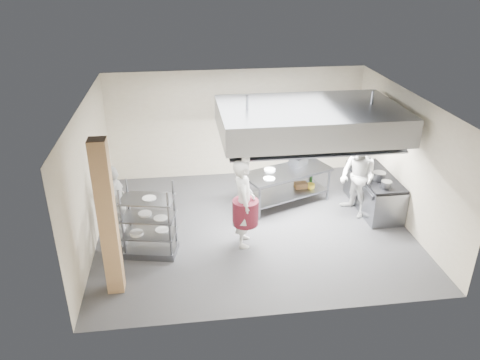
{
  "coord_description": "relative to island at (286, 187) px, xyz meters",
  "views": [
    {
      "loc": [
        -1.54,
        -9.23,
        5.64
      ],
      "look_at": [
        -0.28,
        0.2,
        1.11
      ],
      "focal_mm": 35.0,
      "sensor_mm": 36.0,
      "label": 1
    }
  ],
  "objects": [
    {
      "name": "wall_left",
      "position": [
        -4.5,
        -1.0,
        1.04
      ],
      "size": [
        0.0,
        6.0,
        6.0
      ],
      "primitive_type": "plane",
      "rotation": [
        1.57,
        0.0,
        1.57
      ],
      "color": "#BDB096",
      "rests_on": "ground"
    },
    {
      "name": "pass_rack",
      "position": [
        -3.29,
        -1.79,
        0.34
      ],
      "size": [
        1.16,
        0.82,
        1.59
      ],
      "primitive_type": null,
      "rotation": [
        0.0,
        0.0,
        -0.2
      ],
      "color": "gray",
      "rests_on": "floor"
    },
    {
      "name": "cooking_range",
      "position": [
        2.08,
        -0.5,
        -0.04
      ],
      "size": [
        0.8,
        2.0,
        0.84
      ],
      "primitive_type": "cube",
      "color": "gray",
      "rests_on": "floor"
    },
    {
      "name": "chef_head",
      "position": [
        -1.32,
        -1.66,
        0.53
      ],
      "size": [
        0.53,
        0.76,
        1.98
      ],
      "primitive_type": "imported",
      "rotation": [
        0.0,
        0.0,
        1.48
      ],
      "color": "silver",
      "rests_on": "floor"
    },
    {
      "name": "ceiling",
      "position": [
        -1.0,
        -1.0,
        2.54
      ],
      "size": [
        7.0,
        7.0,
        0.0
      ],
      "primitive_type": "plane",
      "rotation": [
        3.14,
        0.0,
        0.0
      ],
      "color": "silver",
      "rests_on": "wall_back"
    },
    {
      "name": "island_undershelf",
      "position": [
        -0.0,
        0.0,
        -0.16
      ],
      "size": [
        2.19,
        1.51,
        0.04
      ],
      "primitive_type": "cube",
      "rotation": [
        0.0,
        0.0,
        0.38
      ],
      "color": "slate",
      "rests_on": "island"
    },
    {
      "name": "column",
      "position": [
        -3.9,
        -2.9,
        1.04
      ],
      "size": [
        0.3,
        0.3,
        3.0
      ],
      "primitive_type": "cube",
      "color": "tan",
      "rests_on": "floor"
    },
    {
      "name": "island_worktop",
      "position": [
        0.0,
        0.0,
        0.42
      ],
      "size": [
        2.38,
        1.66,
        0.06
      ],
      "primitive_type": "cube",
      "rotation": [
        0.0,
        0.0,
        0.38
      ],
      "color": "gray",
      "rests_on": "island"
    },
    {
      "name": "chef_plating",
      "position": [
        -4.0,
        -1.3,
        0.47
      ],
      "size": [
        0.62,
        1.14,
        1.84
      ],
      "primitive_type": "imported",
      "rotation": [
        0.0,
        0.0,
        -1.73
      ],
      "color": "white",
      "rests_on": "floor"
    },
    {
      "name": "chef_line",
      "position": [
        1.53,
        -0.73,
        0.52
      ],
      "size": [
        0.98,
        1.12,
        1.94
      ],
      "primitive_type": "imported",
      "rotation": [
        0.0,
        0.0,
        -1.27
      ],
      "color": "silver",
      "rests_on": "floor"
    },
    {
      "name": "wall_shelf",
      "position": [
        0.8,
        1.84,
        1.04
      ],
      "size": [
        1.5,
        0.28,
        0.04
      ],
      "primitive_type": "cube",
      "color": "gray",
      "rests_on": "wall_back"
    },
    {
      "name": "range_top",
      "position": [
        2.08,
        -0.5,
        0.41
      ],
      "size": [
        0.78,
        1.96,
        0.06
      ],
      "primitive_type": "cube",
      "color": "black",
      "rests_on": "cooking_range"
    },
    {
      "name": "plate_stack",
      "position": [
        -3.29,
        -1.79,
        0.06
      ],
      "size": [
        0.28,
        0.28,
        0.05
      ],
      "primitive_type": "cylinder",
      "color": "white",
      "rests_on": "pass_rack"
    },
    {
      "name": "griddle",
      "position": [
        0.36,
        0.33,
        0.55
      ],
      "size": [
        0.52,
        0.5,
        0.2
      ],
      "primitive_type": "cube",
      "rotation": [
        0.0,
        0.0,
        0.68
      ],
      "color": "slate",
      "rests_on": "island_worktop"
    },
    {
      "name": "stockpot",
      "position": [
        2.02,
        -0.8,
        0.55
      ],
      "size": [
        0.29,
        0.29,
        0.2
      ],
      "primitive_type": "cylinder",
      "color": "gray",
      "rests_on": "range_top"
    },
    {
      "name": "wall_right",
      "position": [
        2.5,
        -1.0,
        1.04
      ],
      "size": [
        0.0,
        6.0,
        6.0
      ],
      "primitive_type": "plane",
      "rotation": [
        1.57,
        0.0,
        -1.57
      ],
      "color": "#BDB096",
      "rests_on": "ground"
    },
    {
      "name": "exhaust_hood",
      "position": [
        0.3,
        -0.6,
        1.94
      ],
      "size": [
        4.0,
        2.5,
        0.6
      ],
      "primitive_type": "cube",
      "color": "gray",
      "rests_on": "ceiling"
    },
    {
      "name": "island",
      "position": [
        0.0,
        0.0,
        0.0
      ],
      "size": [
        2.38,
        1.66,
        0.91
      ],
      "primitive_type": null,
      "rotation": [
        0.0,
        0.0,
        0.38
      ],
      "color": "slate",
      "rests_on": "floor"
    },
    {
      "name": "hood_strip_a",
      "position": [
        -0.6,
        -0.6,
        1.62
      ],
      "size": [
        1.6,
        0.12,
        0.04
      ],
      "primitive_type": "cube",
      "color": "white",
      "rests_on": "exhaust_hood"
    },
    {
      "name": "hood_strip_b",
      "position": [
        1.2,
        -0.6,
        1.62
      ],
      "size": [
        1.6,
        0.12,
        0.04
      ],
      "primitive_type": "cube",
      "color": "white",
      "rests_on": "exhaust_hood"
    },
    {
      "name": "wall_back",
      "position": [
        -1.0,
        2.0,
        1.04
      ],
      "size": [
        7.0,
        0.0,
        7.0
      ],
      "primitive_type": "plane",
      "rotation": [
        1.57,
        0.0,
        0.0
      ],
      "color": "#BDB096",
      "rests_on": "ground"
    },
    {
      "name": "wicker_basket",
      "position": [
        0.42,
        0.2,
        -0.07
      ],
      "size": [
        0.33,
        0.24,
        0.14
      ],
      "primitive_type": "cube",
      "rotation": [
        0.0,
        0.0,
        0.06
      ],
      "color": "brown",
      "rests_on": "island_undershelf"
    },
    {
      "name": "floor",
      "position": [
        -1.0,
        -1.0,
        -0.46
      ],
      "size": [
        7.0,
        7.0,
        0.0
      ],
      "primitive_type": "plane",
      "color": "#343437",
      "rests_on": "ground"
    }
  ]
}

